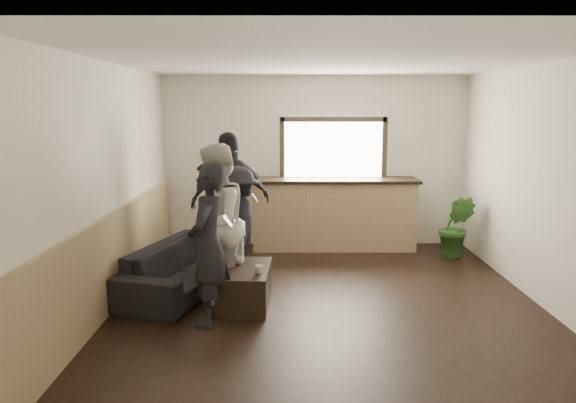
{
  "coord_description": "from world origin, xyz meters",
  "views": [
    {
      "loc": [
        -0.46,
        -6.28,
        2.3
      ],
      "look_at": [
        -0.45,
        0.4,
        1.16
      ],
      "focal_mm": 35.0,
      "sensor_mm": 36.0,
      "label": 1
    }
  ],
  "objects_px": {
    "coffee_table": "(246,286)",
    "cup_b": "(259,269)",
    "person_a": "(208,244)",
    "person_b": "(216,224)",
    "bar_counter": "(334,210)",
    "person_d": "(231,201)",
    "person_c": "(238,225)",
    "potted_plant": "(456,227)",
    "cup_a": "(239,260)",
    "sofa": "(184,267)"
  },
  "relations": [
    {
      "from": "coffee_table",
      "to": "cup_b",
      "type": "distance_m",
      "value": 0.38
    },
    {
      "from": "person_a",
      "to": "person_b",
      "type": "distance_m",
      "value": 0.72
    },
    {
      "from": "bar_counter",
      "to": "person_d",
      "type": "relative_size",
      "value": 1.39
    },
    {
      "from": "person_c",
      "to": "person_d",
      "type": "distance_m",
      "value": 0.75
    },
    {
      "from": "bar_counter",
      "to": "person_d",
      "type": "distance_m",
      "value": 1.95
    },
    {
      "from": "potted_plant",
      "to": "person_c",
      "type": "xyz_separation_m",
      "value": [
        -3.23,
        -1.25,
        0.29
      ]
    },
    {
      "from": "cup_b",
      "to": "potted_plant",
      "type": "distance_m",
      "value": 3.71
    },
    {
      "from": "bar_counter",
      "to": "cup_a",
      "type": "relative_size",
      "value": 20.68
    },
    {
      "from": "cup_a",
      "to": "potted_plant",
      "type": "xyz_separation_m",
      "value": [
        3.17,
        1.93,
        -0.01
      ]
    },
    {
      "from": "sofa",
      "to": "coffee_table",
      "type": "xyz_separation_m",
      "value": [
        0.8,
        -0.49,
        -0.08
      ]
    },
    {
      "from": "person_c",
      "to": "person_d",
      "type": "height_order",
      "value": "person_d"
    },
    {
      "from": "coffee_table",
      "to": "cup_b",
      "type": "bearing_deg",
      "value": -50.32
    },
    {
      "from": "person_d",
      "to": "person_b",
      "type": "bearing_deg",
      "value": 66.21
    },
    {
      "from": "cup_b",
      "to": "person_d",
      "type": "bearing_deg",
      "value": 105.32
    },
    {
      "from": "sofa",
      "to": "person_a",
      "type": "bearing_deg",
      "value": -139.3
    },
    {
      "from": "cup_b",
      "to": "person_d",
      "type": "xyz_separation_m",
      "value": [
        -0.48,
        1.76,
        0.49
      ]
    },
    {
      "from": "sofa",
      "to": "person_c",
      "type": "distance_m",
      "value": 0.88
    },
    {
      "from": "sofa",
      "to": "person_b",
      "type": "height_order",
      "value": "person_b"
    },
    {
      "from": "coffee_table",
      "to": "cup_a",
      "type": "bearing_deg",
      "value": 118.07
    },
    {
      "from": "person_a",
      "to": "person_d",
      "type": "xyz_separation_m",
      "value": [
        0.04,
        2.11,
        0.11
      ]
    },
    {
      "from": "potted_plant",
      "to": "person_a",
      "type": "xyz_separation_m",
      "value": [
        -3.43,
        -2.65,
        0.38
      ]
    },
    {
      "from": "cup_a",
      "to": "person_b",
      "type": "height_order",
      "value": "person_b"
    },
    {
      "from": "sofa",
      "to": "person_c",
      "type": "height_order",
      "value": "person_c"
    },
    {
      "from": "coffee_table",
      "to": "person_a",
      "type": "xyz_separation_m",
      "value": [
        -0.35,
        -0.56,
        0.64
      ]
    },
    {
      "from": "bar_counter",
      "to": "person_d",
      "type": "bearing_deg",
      "value": -144.2
    },
    {
      "from": "person_b",
      "to": "cup_a",
      "type": "bearing_deg",
      "value": 106.87
    },
    {
      "from": "person_a",
      "to": "person_b",
      "type": "xyz_separation_m",
      "value": [
        -0.01,
        0.72,
        0.07
      ]
    },
    {
      "from": "sofa",
      "to": "cup_b",
      "type": "distance_m",
      "value": 1.21
    },
    {
      "from": "cup_a",
      "to": "person_d",
      "type": "relative_size",
      "value": 0.07
    },
    {
      "from": "person_c",
      "to": "sofa",
      "type": "bearing_deg",
      "value": -72.89
    },
    {
      "from": "person_a",
      "to": "cup_a",
      "type": "bearing_deg",
      "value": 170.26
    },
    {
      "from": "sofa",
      "to": "person_c",
      "type": "xyz_separation_m",
      "value": [
        0.65,
        0.36,
        0.47
      ]
    },
    {
      "from": "coffee_table",
      "to": "potted_plant",
      "type": "xyz_separation_m",
      "value": [
        3.08,
        2.1,
        0.26
      ]
    },
    {
      "from": "bar_counter",
      "to": "person_b",
      "type": "relative_size",
      "value": 1.44
    },
    {
      "from": "cup_a",
      "to": "cup_b",
      "type": "distance_m",
      "value": 0.46
    },
    {
      "from": "person_d",
      "to": "person_a",
      "type": "bearing_deg",
      "value": 67.01
    },
    {
      "from": "bar_counter",
      "to": "person_a",
      "type": "distance_m",
      "value": 3.61
    },
    {
      "from": "sofa",
      "to": "coffee_table",
      "type": "bearing_deg",
      "value": -104.27
    },
    {
      "from": "bar_counter",
      "to": "sofa",
      "type": "xyz_separation_m",
      "value": [
        -2.05,
        -2.18,
        -0.33
      ]
    },
    {
      "from": "cup_b",
      "to": "person_a",
      "type": "height_order",
      "value": "person_a"
    },
    {
      "from": "person_c",
      "to": "coffee_table",
      "type": "bearing_deg",
      "value": -1.39
    },
    {
      "from": "sofa",
      "to": "person_d",
      "type": "relative_size",
      "value": 1.08
    },
    {
      "from": "cup_b",
      "to": "person_d",
      "type": "relative_size",
      "value": 0.05
    },
    {
      "from": "cup_b",
      "to": "sofa",
      "type": "bearing_deg",
      "value": 144.48
    },
    {
      "from": "coffee_table",
      "to": "sofa",
      "type": "bearing_deg",
      "value": 148.63
    },
    {
      "from": "person_d",
      "to": "person_c",
      "type": "bearing_deg",
      "value": 80.8
    },
    {
      "from": "cup_a",
      "to": "person_b",
      "type": "relative_size",
      "value": 0.07
    },
    {
      "from": "coffee_table",
      "to": "cup_a",
      "type": "relative_size",
      "value": 7.64
    },
    {
      "from": "person_c",
      "to": "person_d",
      "type": "relative_size",
      "value": 0.79
    },
    {
      "from": "potted_plant",
      "to": "person_d",
      "type": "height_order",
      "value": "person_d"
    }
  ]
}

